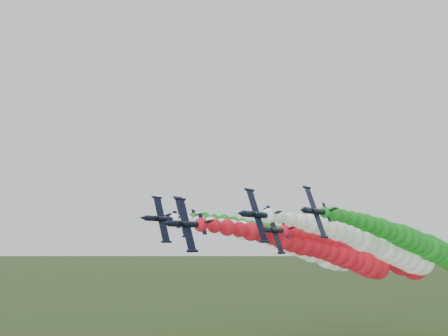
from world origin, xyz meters
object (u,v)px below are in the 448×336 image
at_px(jet_lead, 337,254).
at_px(jet_outer_right, 424,246).
at_px(jet_inner_left, 308,249).
at_px(jet_outer_left, 313,245).
at_px(jet_inner_right, 390,250).
at_px(jet_trail, 388,257).

xyz_separation_m(jet_lead, jet_outer_right, (18.46, 19.76, 2.39)).
relative_size(jet_inner_left, jet_outer_left, 0.99).
height_order(jet_lead, jet_inner_left, jet_inner_left).
distance_m(jet_lead, jet_outer_right, 27.15).
height_order(jet_outer_left, jet_outer_right, jet_outer_left).
distance_m(jet_inner_left, jet_outer_left, 14.80).
xyz_separation_m(jet_inner_left, jet_outer_left, (-5.27, 13.80, 0.98)).
xyz_separation_m(jet_inner_left, jet_outer_right, (32.16, 11.02, 1.01)).
distance_m(jet_inner_left, jet_inner_right, 25.22).
bearing_deg(jet_lead, jet_outer_left, 130.10).
bearing_deg(jet_outer_left, jet_outer_right, -4.24).
bearing_deg(jet_trail, jet_lead, -99.74).
xyz_separation_m(jet_lead, jet_trail, (4.87, 28.39, -1.39)).
distance_m(jet_outer_right, jet_trail, 16.53).
xyz_separation_m(jet_lead, jet_inner_left, (-13.70, 8.74, 1.38)).
bearing_deg(jet_trail, jet_inner_right, -68.99).
distance_m(jet_outer_left, jet_trail, 24.84).
relative_size(jet_lead, jet_trail, 0.99).
bearing_deg(jet_outer_right, jet_outer_left, 175.76).
height_order(jet_inner_left, jet_outer_right, jet_outer_right).
xyz_separation_m(jet_lead, jet_inner_right, (11.37, 11.48, 1.19)).
distance_m(jet_inner_right, jet_outer_right, 10.97).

